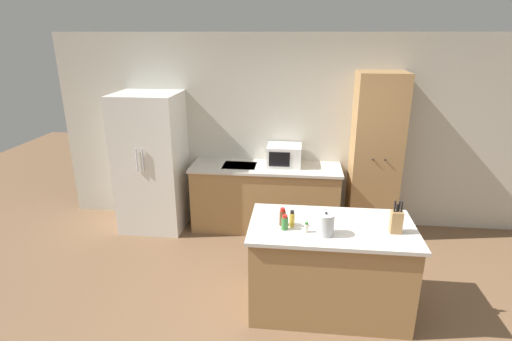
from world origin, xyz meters
The scene contains 13 objects.
ground_plane centered at (0.00, 0.00, 0.00)m, with size 14.00×14.00×0.00m, color brown.
wall_back centered at (0.00, 2.33, 1.30)m, with size 7.20×0.06×2.60m.
refrigerator centered at (-2.23, 1.93, 0.93)m, with size 0.83×0.76×1.86m.
back_counter centered at (-0.68, 2.01, 0.45)m, with size 2.00×0.63×0.90m.
pantry_cabinet centered at (0.73, 2.05, 1.07)m, with size 0.60×0.53×2.14m.
kitchen_island centered at (0.08, 0.36, 0.45)m, with size 1.53×0.84×0.90m.
microwave centered at (-0.44, 2.09, 1.04)m, with size 0.45×0.39×0.27m.
knife_block centered at (0.62, 0.28, 1.01)m, with size 0.10×0.09×0.31m.
spice_bottle_tall_dark centered at (-0.16, 0.20, 0.95)m, with size 0.04×0.04×0.10m.
spice_bottle_short_red centered at (-0.38, 0.32, 0.98)m, with size 0.06×0.06×0.17m.
spice_bottle_amber_oil centered at (-0.29, 0.30, 0.98)m, with size 0.05×0.05×0.16m.
spice_bottle_green_herb centered at (-0.36, 0.23, 0.97)m, with size 0.06×0.06×0.14m.
kettle centered at (0.00, 0.17, 1.00)m, with size 0.15×0.15×0.22m.
Camera 1 is at (-0.26, -3.02, 2.59)m, focal length 28.00 mm.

